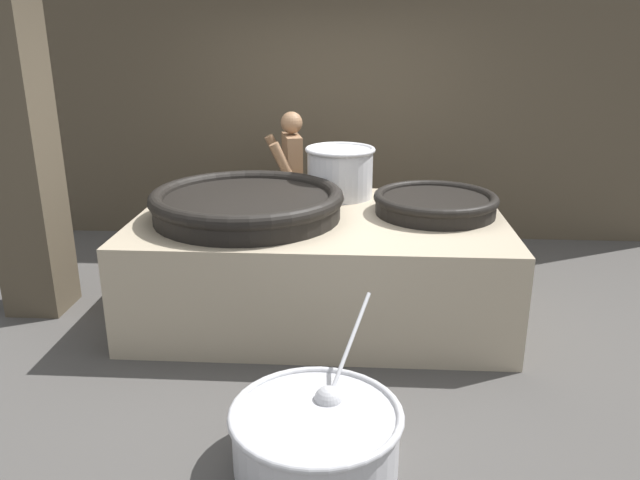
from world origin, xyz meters
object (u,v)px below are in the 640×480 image
(cook, at_px, (292,183))
(giant_wok_near, at_px, (247,203))
(stock_pot, at_px, (340,171))
(giant_wok_far, at_px, (435,203))
(prep_bowl_vegetables, at_px, (316,434))

(cook, bearing_deg, giant_wok_near, 66.50)
(stock_pot, bearing_deg, giant_wok_far, -32.19)
(stock_pot, height_order, cook, cook)
(prep_bowl_vegetables, bearing_deg, cook, 98.23)
(giant_wok_near, relative_size, cook, 1.01)
(giant_wok_near, distance_m, prep_bowl_vegetables, 2.12)
(giant_wok_near, height_order, cook, cook)
(giant_wok_far, relative_size, cook, 0.66)
(giant_wok_near, bearing_deg, cook, 80.52)
(giant_wok_far, xyz_separation_m, cook, (-1.28, 1.07, -0.11))
(giant_wok_far, distance_m, prep_bowl_vegetables, 2.34)
(cook, bearing_deg, stock_pot, 116.22)
(giant_wok_far, relative_size, prep_bowl_vegetables, 0.85)
(stock_pot, distance_m, cook, 0.80)
(cook, distance_m, prep_bowl_vegetables, 3.23)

